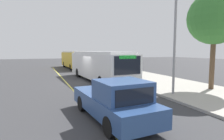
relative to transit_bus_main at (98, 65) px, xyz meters
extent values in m
plane|color=#38383A|center=(0.33, -1.01, -1.62)|extent=(120.00, 120.00, 0.00)
cube|color=#A8A399|center=(0.33, 4.99, -1.54)|extent=(44.00, 6.40, 0.15)
cube|color=#E0D64C|center=(0.33, -3.21, -1.61)|extent=(36.00, 0.14, 0.01)
cube|color=white|center=(-0.02, -0.01, -0.07)|extent=(12.07, 3.26, 2.40)
cube|color=silver|center=(-0.02, -0.01, 1.23)|extent=(11.10, 2.95, 0.20)
cube|color=black|center=(5.96, 0.35, 0.36)|extent=(0.17, 2.17, 1.34)
cube|color=black|center=(-0.09, 1.28, 0.22)|extent=(10.49, 0.67, 1.06)
cube|color=#197259|center=(-0.09, 1.28, -1.05)|extent=(11.32, 0.71, 0.28)
cube|color=#26D83F|center=(5.96, 0.35, 0.95)|extent=(0.11, 1.40, 0.24)
cube|color=black|center=(5.97, 0.35, -1.09)|extent=(0.23, 2.50, 0.36)
cylinder|color=black|center=(3.61, 1.37, -1.12)|extent=(1.01, 0.34, 1.00)
cylinder|color=black|center=(3.75, -0.94, -1.12)|extent=(1.01, 0.34, 1.00)
cylinder|color=black|center=(-3.66, 0.93, -1.12)|extent=(1.01, 0.34, 1.00)
cylinder|color=black|center=(-3.52, -1.38, -1.12)|extent=(1.01, 0.34, 1.00)
cube|color=gold|center=(-14.83, 0.15, -0.07)|extent=(10.47, 2.90, 2.40)
cube|color=silver|center=(-14.83, 0.15, 1.23)|extent=(9.63, 2.62, 0.20)
cube|color=black|center=(-9.62, 0.33, 0.36)|extent=(0.11, 2.17, 1.34)
cube|color=black|center=(-14.87, 1.44, 0.22)|extent=(9.14, 0.35, 1.06)
cube|color=black|center=(-14.87, 1.44, -1.05)|extent=(9.87, 0.36, 0.28)
cube|color=#26D83F|center=(-9.61, 0.33, 0.95)|extent=(0.08, 1.40, 0.24)
cube|color=black|center=(-9.60, 0.33, -1.09)|extent=(0.16, 2.50, 0.36)
cylinder|color=black|center=(-11.65, 1.42, -1.12)|extent=(1.01, 0.31, 1.00)
cylinder|color=black|center=(-11.57, -0.89, -1.12)|extent=(1.01, 0.31, 1.00)
cylinder|color=black|center=(-17.98, 1.20, -1.12)|extent=(1.01, 0.31, 1.00)
cylinder|color=black|center=(-17.90, -1.11, -1.12)|extent=(1.01, 0.31, 1.00)
cube|color=#2D4C84|center=(10.51, -2.67, -0.94)|extent=(5.54, 2.43, 0.75)
cube|color=#2D4C84|center=(11.45, -2.59, -0.17)|extent=(2.04, 2.05, 0.80)
cube|color=black|center=(12.40, -2.51, -0.22)|extent=(0.16, 1.60, 0.60)
cylinder|color=black|center=(12.11, -1.63, -1.24)|extent=(0.78, 0.30, 0.76)
cylinder|color=black|center=(12.25, -3.43, -1.24)|extent=(0.78, 0.30, 0.76)
cylinder|color=black|center=(8.82, -1.90, -1.24)|extent=(0.78, 0.30, 0.76)
cylinder|color=black|center=(8.97, -3.69, -1.24)|extent=(0.78, 0.30, 0.76)
cylinder|color=#333338|center=(-1.70, 4.96, -0.27)|extent=(0.10, 0.10, 2.40)
cylinder|color=#333338|center=(-1.70, 3.66, -0.27)|extent=(0.10, 0.10, 2.40)
cylinder|color=#333338|center=(-4.30, 4.96, -0.27)|extent=(0.10, 0.10, 2.40)
cylinder|color=#333338|center=(-4.30, 3.66, -0.27)|extent=(0.10, 0.10, 2.40)
cube|color=#333338|center=(-3.00, 4.31, 0.97)|extent=(2.90, 1.60, 0.08)
cube|color=#4C606B|center=(-3.00, 4.96, -0.27)|extent=(2.47, 0.04, 2.16)
cube|color=navy|center=(-4.30, 4.31, -0.32)|extent=(0.06, 1.11, 1.82)
cube|color=brown|center=(-3.07, 4.51, -1.02)|extent=(1.60, 0.44, 0.06)
cube|color=brown|center=(-3.07, 4.75, -0.74)|extent=(1.60, 0.05, 0.44)
cube|color=#333338|center=(-3.79, 4.51, -1.24)|extent=(0.08, 0.40, 0.45)
cube|color=#333338|center=(-2.35, 4.51, -1.24)|extent=(0.08, 0.40, 0.45)
cylinder|color=#333338|center=(-0.98, 2.32, -0.07)|extent=(0.07, 0.07, 2.80)
cube|color=white|center=(-0.98, 2.30, 1.03)|extent=(0.44, 0.03, 0.56)
cube|color=red|center=(-0.98, 2.29, 1.03)|extent=(0.40, 0.01, 0.16)
cylinder|color=brown|center=(7.77, 6.51, 0.44)|extent=(0.36, 0.36, 3.82)
sphere|color=#387A33|center=(7.77, 6.51, 3.82)|extent=(3.89, 3.89, 3.89)
cylinder|color=gray|center=(8.04, 2.74, 1.73)|extent=(0.16, 0.16, 6.40)
camera|label=1|loc=(18.22, -5.69, 1.41)|focal=30.41mm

